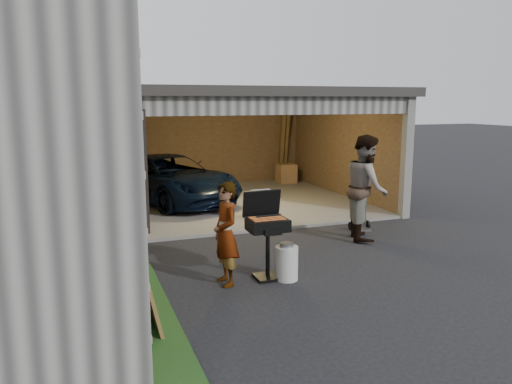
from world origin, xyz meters
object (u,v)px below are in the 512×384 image
Objects in this scene: bbq_grill at (267,228)px; plywood_panel at (148,290)px; woman at (226,234)px; propane_tank at (287,263)px; minivan at (168,181)px; hand_truck at (361,220)px; man at (366,187)px.

plywood_panel is at bearing -149.89° from bbq_grill.
propane_tank is at bearing 76.71° from woman.
hand_truck is at bearing -74.48° from minivan.
bbq_grill is 1.25× the size of hand_truck.
hand_truck is at bearing -3.19° from man.
bbq_grill reaches higher than hand_truck.
woman is (-0.26, -5.93, 0.15)m from minivan.
minivan is 5.40m from man.
propane_tank is (-2.32, -1.57, -0.74)m from man.
hand_truck is (0.27, 0.56, -0.80)m from man.
minivan is at bearing 77.72° from plywood_panel.
man reaches higher than minivan.
man is at bearing -80.43° from minivan.
woman reaches higher than bbq_grill.
propane_tank is 3.34m from hand_truck.
minivan is 5.94m from woman.
man is at bearing -115.20° from hand_truck.
bbq_grill reaches higher than minivan.
bbq_grill is (0.39, -5.90, 0.18)m from minivan.
minivan is at bearing 172.82° from woman.
man is 1.92× the size of hand_truck.
plywood_panel is (-1.91, -1.11, -0.30)m from bbq_grill.
minivan is at bearing 129.51° from hand_truck.
bbq_grill is 1.34× the size of plywood_panel.
woman is 2.95× the size of propane_tank.
hand_truck reaches higher than plywood_panel.
propane_tank is (0.89, -0.14, -0.50)m from woman.
propane_tank is (0.63, -6.07, -0.34)m from minivan.
hand_truck is (3.48, 1.99, -0.55)m from woman.
woman is 0.75× the size of man.
man is 5.15m from plywood_panel.
hand_truck is (2.83, 1.95, -0.58)m from bbq_grill.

